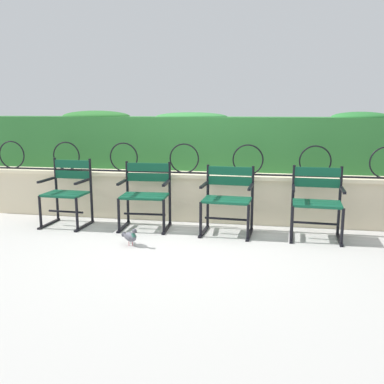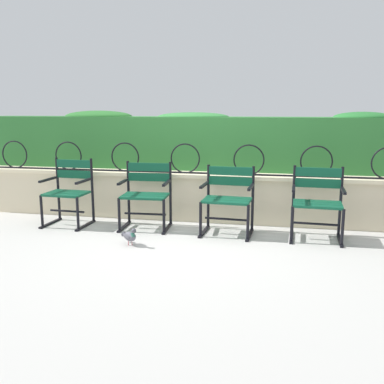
% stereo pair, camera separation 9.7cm
% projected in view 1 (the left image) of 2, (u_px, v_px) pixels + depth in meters
% --- Properties ---
extents(ground_plane, '(60.00, 60.00, 0.00)m').
position_uv_depth(ground_plane, '(191.00, 237.00, 5.30)').
color(ground_plane, '#B7B5AF').
extents(stone_wall, '(7.23, 0.41, 0.67)m').
position_uv_depth(stone_wall, '(202.00, 196.00, 6.06)').
color(stone_wall, beige).
rests_on(stone_wall, ground).
extents(iron_arch_fence, '(6.70, 0.02, 0.42)m').
position_uv_depth(iron_arch_fence, '(186.00, 160.00, 5.93)').
color(iron_arch_fence, black).
rests_on(iron_arch_fence, stone_wall).
extents(hedge_row, '(7.09, 0.67, 0.86)m').
position_uv_depth(hedge_row, '(206.00, 141.00, 6.42)').
color(hedge_row, '#2D7033').
rests_on(hedge_row, stone_wall).
extents(park_chair_leftmost, '(0.59, 0.54, 0.90)m').
position_uv_depth(park_chair_leftmost, '(68.00, 191.00, 5.78)').
color(park_chair_leftmost, '#0F4C33').
rests_on(park_chair_leftmost, ground).
extents(park_chair_centre_left, '(0.65, 0.55, 0.87)m').
position_uv_depth(park_chair_centre_left, '(146.00, 193.00, 5.64)').
color(park_chair_centre_left, '#0F4C33').
rests_on(park_chair_centre_left, ground).
extents(park_chair_centre_right, '(0.65, 0.55, 0.85)m').
position_uv_depth(park_chair_centre_right, '(228.00, 197.00, 5.40)').
color(park_chair_centre_right, '#0F4C33').
rests_on(park_chair_centre_right, ground).
extents(park_chair_rightmost, '(0.63, 0.55, 0.87)m').
position_uv_depth(park_chair_rightmost, '(317.00, 200.00, 5.19)').
color(park_chair_rightmost, '#0F4C33').
rests_on(park_chair_rightmost, ground).
extents(pigeon_near_chairs, '(0.24, 0.22, 0.22)m').
position_uv_depth(pigeon_near_chairs, '(130.00, 236.00, 4.94)').
color(pigeon_near_chairs, '#5B5B66').
rests_on(pigeon_near_chairs, ground).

